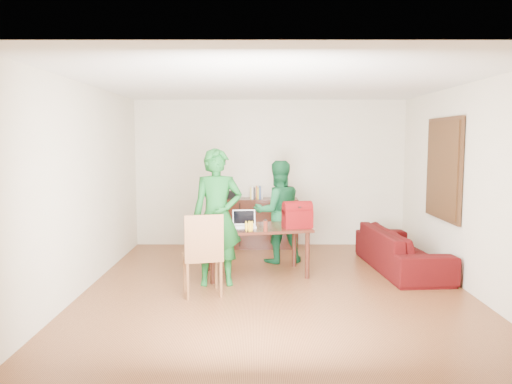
{
  "coord_description": "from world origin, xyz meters",
  "views": [
    {
      "loc": [
        -0.26,
        -6.51,
        1.97
      ],
      "look_at": [
        -0.26,
        0.84,
        1.2
      ],
      "focal_mm": 35.0,
      "sensor_mm": 36.0,
      "label": 1
    }
  ],
  "objects_px": {
    "chair": "(203,271)",
    "person_far": "(278,212)",
    "table": "(256,233)",
    "bottle": "(265,225)",
    "laptop": "(245,224)",
    "sofa": "(401,250)",
    "person_near": "(217,217)",
    "red_bag": "(297,217)"
  },
  "relations": [
    {
      "from": "person_near",
      "to": "red_bag",
      "type": "height_order",
      "value": "person_near"
    },
    {
      "from": "chair",
      "to": "person_near",
      "type": "height_order",
      "value": "person_near"
    },
    {
      "from": "bottle",
      "to": "sofa",
      "type": "xyz_separation_m",
      "value": [
        2.08,
        0.65,
        -0.48
      ]
    },
    {
      "from": "red_bag",
      "to": "sofa",
      "type": "xyz_separation_m",
      "value": [
        1.61,
        0.33,
        -0.55
      ]
    },
    {
      "from": "chair",
      "to": "person_far",
      "type": "height_order",
      "value": "person_far"
    },
    {
      "from": "bottle",
      "to": "sofa",
      "type": "bearing_deg",
      "value": 17.26
    },
    {
      "from": "table",
      "to": "person_near",
      "type": "bearing_deg",
      "value": -147.78
    },
    {
      "from": "chair",
      "to": "red_bag",
      "type": "height_order",
      "value": "chair"
    },
    {
      "from": "laptop",
      "to": "sofa",
      "type": "xyz_separation_m",
      "value": [
        2.37,
        0.3,
        -0.44
      ]
    },
    {
      "from": "table",
      "to": "chair",
      "type": "xyz_separation_m",
      "value": [
        -0.68,
        -0.96,
        -0.31
      ]
    },
    {
      "from": "table",
      "to": "person_near",
      "type": "height_order",
      "value": "person_near"
    },
    {
      "from": "chair",
      "to": "sofa",
      "type": "xyz_separation_m",
      "value": [
        2.89,
        1.24,
        0.0
      ]
    },
    {
      "from": "chair",
      "to": "sofa",
      "type": "height_order",
      "value": "chair"
    },
    {
      "from": "table",
      "to": "laptop",
      "type": "height_order",
      "value": "laptop"
    },
    {
      "from": "sofa",
      "to": "bottle",
      "type": "bearing_deg",
      "value": 102.79
    },
    {
      "from": "table",
      "to": "laptop",
      "type": "distance_m",
      "value": 0.21
    },
    {
      "from": "chair",
      "to": "person_far",
      "type": "bearing_deg",
      "value": 45.7
    },
    {
      "from": "laptop",
      "to": "bottle",
      "type": "relative_size",
      "value": 2.06
    },
    {
      "from": "person_far",
      "to": "person_near",
      "type": "bearing_deg",
      "value": 40.45
    },
    {
      "from": "person_far",
      "to": "bottle",
      "type": "relative_size",
      "value": 9.6
    },
    {
      "from": "person_near",
      "to": "bottle",
      "type": "xyz_separation_m",
      "value": [
        0.65,
        0.12,
        -0.13
      ]
    },
    {
      "from": "chair",
      "to": "red_bag",
      "type": "relative_size",
      "value": 2.59
    },
    {
      "from": "person_near",
      "to": "red_bag",
      "type": "xyz_separation_m",
      "value": [
        1.12,
        0.44,
        -0.07
      ]
    },
    {
      "from": "person_near",
      "to": "person_far",
      "type": "height_order",
      "value": "person_near"
    },
    {
      "from": "person_near",
      "to": "bottle",
      "type": "distance_m",
      "value": 0.68
    },
    {
      "from": "table",
      "to": "bottle",
      "type": "height_order",
      "value": "bottle"
    },
    {
      "from": "red_bag",
      "to": "chair",
      "type": "bearing_deg",
      "value": -156.98
    },
    {
      "from": "sofa",
      "to": "person_far",
      "type": "bearing_deg",
      "value": 70.76
    },
    {
      "from": "chair",
      "to": "red_bag",
      "type": "distance_m",
      "value": 1.66
    },
    {
      "from": "chair",
      "to": "person_far",
      "type": "distance_m",
      "value": 2.07
    },
    {
      "from": "laptop",
      "to": "red_bag",
      "type": "height_order",
      "value": "red_bag"
    },
    {
      "from": "person_near",
      "to": "laptop",
      "type": "distance_m",
      "value": 0.62
    },
    {
      "from": "chair",
      "to": "sofa",
      "type": "bearing_deg",
      "value": 9.76
    },
    {
      "from": "chair",
      "to": "laptop",
      "type": "relative_size",
      "value": 3.0
    },
    {
      "from": "person_far",
      "to": "sofa",
      "type": "xyz_separation_m",
      "value": [
        1.86,
        -0.49,
        -0.51
      ]
    },
    {
      "from": "bottle",
      "to": "red_bag",
      "type": "bearing_deg",
      "value": 33.99
    },
    {
      "from": "person_far",
      "to": "laptop",
      "type": "distance_m",
      "value": 0.95
    },
    {
      "from": "person_far",
      "to": "bottle",
      "type": "distance_m",
      "value": 1.16
    },
    {
      "from": "table",
      "to": "sofa",
      "type": "xyz_separation_m",
      "value": [
        2.21,
        0.27,
        -0.31
      ]
    },
    {
      "from": "person_near",
      "to": "red_bag",
      "type": "bearing_deg",
      "value": 15.65
    },
    {
      "from": "sofa",
      "to": "table",
      "type": "bearing_deg",
      "value": 92.59
    },
    {
      "from": "table",
      "to": "sofa",
      "type": "bearing_deg",
      "value": -4.15
    }
  ]
}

